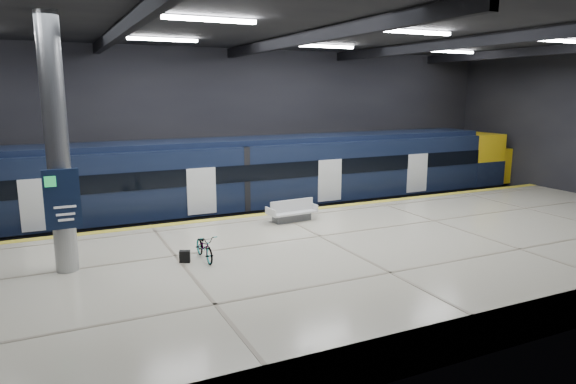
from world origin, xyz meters
TOP-DOWN VIEW (x-y plane):
  - ground at (0.00, 0.00)m, footprint 30.00×30.00m
  - room_shell at (-0.00, 0.00)m, footprint 30.10×16.10m
  - platform at (0.00, -2.50)m, footprint 30.00×11.00m
  - safety_strip at (0.00, 2.75)m, footprint 30.00×0.40m
  - rails at (0.00, 5.50)m, footprint 30.00×1.52m
  - train at (2.10, 5.50)m, footprint 29.40×2.84m
  - bench at (0.02, 1.27)m, footprint 1.95×0.93m
  - bicycle at (-4.29, -1.74)m, footprint 0.54×1.51m
  - pannier_bag at (-4.89, -1.74)m, footprint 0.35×0.28m
  - info_column at (-8.00, -1.03)m, footprint 0.90×0.78m

SIDE VIEW (x-z plane):
  - ground at x=0.00m, z-range 0.00..0.00m
  - rails at x=0.00m, z-range 0.00..0.16m
  - platform at x=0.00m, z-range 0.00..1.10m
  - safety_strip at x=0.00m, z-range 1.10..1.11m
  - pannier_bag at x=-4.89m, z-range 1.10..1.45m
  - bench at x=0.02m, z-range 0.98..1.81m
  - bicycle at x=-4.29m, z-range 1.10..1.89m
  - train at x=2.10m, z-range 0.16..3.95m
  - info_column at x=-8.00m, z-range 1.01..7.91m
  - room_shell at x=0.00m, z-range 1.69..9.74m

